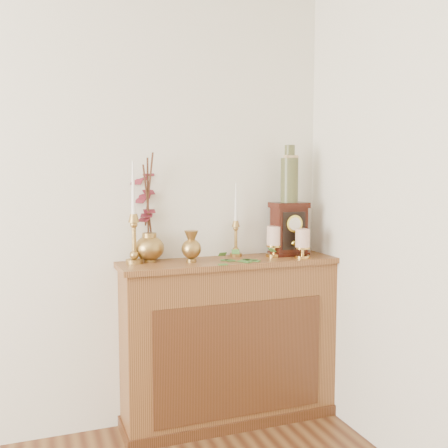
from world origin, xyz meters
name	(u,v)px	position (x,y,z in m)	size (l,w,h in m)	color
console_shelf	(230,346)	(1.40, 2.10, 0.44)	(1.24, 0.34, 0.93)	brown
candlestick_left	(134,230)	(0.88, 2.16, 1.11)	(0.09, 0.09, 0.54)	#AC8945
candlestick_center	(236,232)	(1.47, 2.20, 1.07)	(0.07, 0.07, 0.42)	#AC8945
bud_vase	(191,247)	(1.17, 2.09, 1.01)	(0.11, 0.11, 0.17)	#AC8945
ginger_jar	(146,213)	(0.96, 2.23, 1.19)	(0.24, 0.25, 0.59)	#AC8945
pillar_candle_left	(274,240)	(1.68, 2.11, 1.03)	(0.10, 0.10, 0.19)	gold
pillar_candle_right	(302,242)	(1.80, 2.00, 1.02)	(0.09, 0.09, 0.18)	gold
ivy_garland	(251,259)	(1.48, 1.99, 0.94)	(0.42, 0.17, 0.07)	#386928
mantel_clock	(289,229)	(1.78, 2.13, 1.08)	(0.21, 0.15, 0.31)	#36110A
ceramic_vase	(289,177)	(1.78, 2.13, 1.39)	(0.10, 0.10, 0.33)	#1C382B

